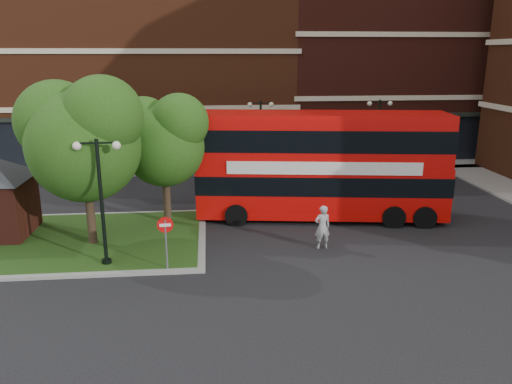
{
  "coord_description": "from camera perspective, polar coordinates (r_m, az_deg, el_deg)",
  "views": [
    {
      "loc": [
        -1.46,
        -18.13,
        7.99
      ],
      "look_at": [
        0.6,
        3.23,
        2.0
      ],
      "focal_mm": 35.0,
      "sensor_mm": 36.0,
      "label": 1
    }
  ],
  "objects": [
    {
      "name": "car_silver",
      "position": [
        34.33,
        -9.06,
        3.0
      ],
      "size": [
        3.69,
        1.63,
        1.24
      ],
      "primitive_type": "imported",
      "rotation": [
        0.0,
        0.0,
        1.52
      ],
      "color": "silver",
      "rests_on": "ground"
    },
    {
      "name": "tree_island_west",
      "position": [
        21.57,
        -19.34,
        6.2
      ],
      "size": [
        5.4,
        4.71,
        7.21
      ],
      "color": "#2D2116",
      "rests_on": "ground"
    },
    {
      "name": "tree_island_east",
      "position": [
        23.59,
        -10.67,
        6.19
      ],
      "size": [
        4.46,
        3.9,
        6.29
      ],
      "color": "#2D2116",
      "rests_on": "ground"
    },
    {
      "name": "bus",
      "position": [
        24.6,
        7.51,
        3.81
      ],
      "size": [
        12.31,
        4.34,
        4.6
      ],
      "rotation": [
        0.0,
        0.0,
        -0.14
      ],
      "color": "red",
      "rests_on": "ground"
    },
    {
      "name": "lamp_island",
      "position": [
        19.47,
        -17.29,
        -0.5
      ],
      "size": [
        1.72,
        0.36,
        5.0
      ],
      "color": "black",
      "rests_on": "ground"
    },
    {
      "name": "no_entry_sign",
      "position": [
        18.84,
        -10.3,
        -4.64
      ],
      "size": [
        0.6,
        0.09,
        2.18
      ],
      "rotation": [
        0.0,
        0.0,
        0.07
      ],
      "color": "slate",
      "rests_on": "ground"
    },
    {
      "name": "terrace_far_left",
      "position": [
        42.65,
        -14.78,
        13.77
      ],
      "size": [
        26.0,
        12.0,
        14.0
      ],
      "primitive_type": "cube",
      "color": "#612C17",
      "rests_on": "ground"
    },
    {
      "name": "ground",
      "position": [
        19.87,
        -0.85,
        -8.12
      ],
      "size": [
        120.0,
        120.0,
        0.0
      ],
      "primitive_type": "plane",
      "color": "black",
      "rests_on": "ground"
    },
    {
      "name": "traffic_island",
      "position": [
        23.5,
        -21.41,
        -5.24
      ],
      "size": [
        12.6,
        7.6,
        0.15
      ],
      "color": "gray",
      "rests_on": "ground"
    },
    {
      "name": "lamp_far_right",
      "position": [
        34.97,
        13.77,
        6.66
      ],
      "size": [
        1.72,
        0.36,
        5.0
      ],
      "color": "black",
      "rests_on": "ground"
    },
    {
      "name": "pavement_far",
      "position": [
        35.56,
        -3.03,
        2.69
      ],
      "size": [
        44.0,
        3.0,
        0.12
      ],
      "primitive_type": "cube",
      "color": "slate",
      "rests_on": "ground"
    },
    {
      "name": "car_white",
      "position": [
        33.75,
        2.21,
        2.98
      ],
      "size": [
        3.89,
        1.59,
        1.25
      ],
      "primitive_type": "imported",
      "rotation": [
        0.0,
        0.0,
        1.5
      ],
      "color": "silver",
      "rests_on": "ground"
    },
    {
      "name": "terrace_far_right",
      "position": [
        44.88,
        15.16,
        15.09
      ],
      "size": [
        18.0,
        12.0,
        16.0
      ],
      "primitive_type": "cube",
      "color": "#471911",
      "rests_on": "ground"
    },
    {
      "name": "woman",
      "position": [
        21.17,
        7.59,
        -3.99
      ],
      "size": [
        0.75,
        0.55,
        1.89
      ],
      "primitive_type": "imported",
      "rotation": [
        0.0,
        0.0,
        3.29
      ],
      "color": "#949597",
      "rests_on": "ground"
    },
    {
      "name": "lamp_far_left",
      "position": [
        33.22,
        0.53,
        6.65
      ],
      "size": [
        1.72,
        0.36,
        5.0
      ],
      "color": "black",
      "rests_on": "ground"
    }
  ]
}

